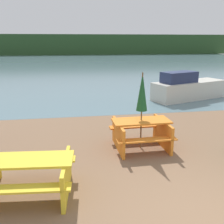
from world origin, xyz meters
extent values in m
cube|color=slate|center=(0.00, 31.55, 0.00)|extent=(60.00, 50.00, 0.00)
cube|color=#284723|center=(0.00, 51.55, 2.00)|extent=(80.00, 1.60, 4.00)
cube|color=yellow|center=(-2.94, 1.43, 0.71)|extent=(1.83, 0.85, 0.04)
cube|color=yellow|center=(-2.99, 0.88, 0.44)|extent=(1.79, 0.44, 0.04)
cube|color=yellow|center=(-2.90, 1.98, 0.44)|extent=(1.79, 0.44, 0.04)
cube|color=yellow|center=(-2.20, 1.36, 0.34)|extent=(0.19, 1.38, 0.69)
cube|color=orange|center=(-0.20, 3.27, 0.77)|extent=(1.55, 0.73, 0.04)
cube|color=orange|center=(-0.19, 2.72, 0.43)|extent=(1.54, 0.31, 0.04)
cube|color=orange|center=(-0.22, 3.82, 0.43)|extent=(1.54, 0.31, 0.04)
cube|color=orange|center=(-0.83, 3.26, 0.37)|extent=(0.10, 1.38, 0.75)
cube|color=orange|center=(0.42, 3.28, 0.37)|extent=(0.10, 1.38, 0.75)
cylinder|color=brown|center=(-0.20, 3.27, 1.03)|extent=(0.04, 0.04, 2.07)
cone|color=#195128|center=(-0.20, 3.27, 1.56)|extent=(0.29, 0.29, 1.01)
cube|color=beige|center=(3.83, 8.94, 0.44)|extent=(4.09, 2.45, 0.88)
cube|color=navy|center=(3.17, 8.70, 1.14)|extent=(1.91, 1.37, 0.52)
camera|label=1|loc=(-2.06, -3.23, 2.86)|focal=42.00mm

